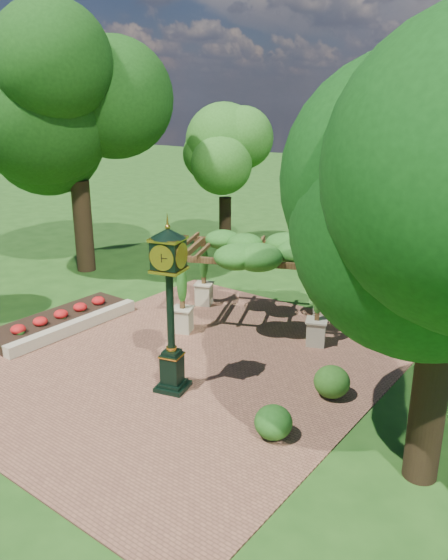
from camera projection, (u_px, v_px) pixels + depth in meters
The scene contains 13 objects.
ground at pixel (169, 379), 14.86m from camera, with size 120.00×120.00×0.00m, color #1E4714.
brick_plaza at pixel (192, 365), 15.62m from camera, with size 10.00×12.00×0.04m, color brown.
border_wall at pixel (75, 327), 17.82m from camera, with size 0.35×5.00×0.40m, color #C6B793.
flower_bed at pixel (58, 321), 18.34m from camera, with size 1.50×5.00×0.36m, color red.
pedestal_clock at pixel (170, 296), 13.51m from camera, with size 1.06×1.06×4.40m.
pergola at pixel (256, 250), 17.79m from camera, with size 5.81×4.84×3.14m.
sundial at pixel (329, 288), 20.80m from camera, with size 0.64×0.64×1.01m.
shrub_front at pixel (273, 422), 12.12m from camera, with size 0.86×0.86×0.77m, color #215518.
shrub_mid at pixel (332, 382), 13.81m from camera, with size 0.92×0.92×0.83m, color #295A19.
shrub_back at pixel (364, 324), 17.46m from camera, with size 0.88×0.88×0.79m, color #2E5C1A.
tree_west_near at pixel (73, 105), 22.29m from camera, with size 5.65×5.65×10.27m.
tree_west_far at pixel (225, 156), 26.49m from camera, with size 3.41×3.41×6.85m.
tree_north at pixel (423, 139), 20.82m from camera, with size 4.17×4.17×8.52m.
Camera 1 is at (9.21, -9.67, 7.23)m, focal length 35.00 mm.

